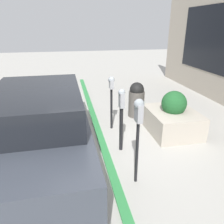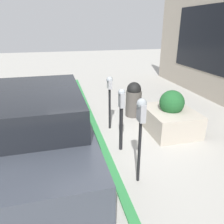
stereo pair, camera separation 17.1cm
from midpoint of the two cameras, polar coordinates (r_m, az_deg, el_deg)
ground_plane at (r=4.89m, az=0.01°, el=-10.00°), size 40.00×40.00×0.00m
curb_strip at (r=4.87m, az=-0.93°, el=-9.90°), size 13.50×0.16×0.04m
parking_meter_nearest at (r=3.48m, az=8.32°, el=-2.19°), size 0.19×0.16×1.53m
parking_meter_second at (r=4.53m, az=3.55°, el=0.20°), size 0.17×0.15×1.39m
parking_meter_middle at (r=5.50m, az=0.74°, el=5.61°), size 0.19×0.16×1.40m
planter_box at (r=5.74m, az=16.33°, el=-1.51°), size 1.38×1.14×1.09m
parked_car_front at (r=4.55m, az=-17.29°, el=-2.52°), size 4.76×1.89×1.48m
trash_bin at (r=6.52m, az=7.15°, el=3.24°), size 0.47×0.47×1.04m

